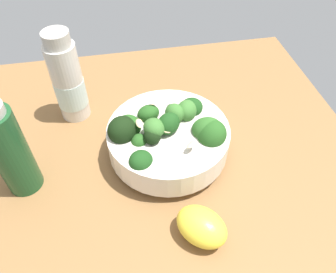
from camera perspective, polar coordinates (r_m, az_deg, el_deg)
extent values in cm
cube|color=brown|center=(54.12, 0.22, -4.76)|extent=(63.41, 63.41, 3.32)
cylinder|color=silver|center=(52.83, 0.00, -2.43)|extent=(10.25, 10.25, 1.42)
cylinder|color=silver|center=(50.71, 0.00, -0.35)|extent=(18.64, 18.64, 4.25)
cylinder|color=beige|center=(49.45, 0.00, 1.00)|extent=(15.60, 15.60, 0.80)
cylinder|color=#589D47|center=(48.64, -4.97, -1.72)|extent=(1.18, 1.27, 1.03)
ellipsoid|color=#23511C|center=(47.78, -5.06, -0.80)|extent=(2.83, 3.29, 2.81)
cylinder|color=#4A8F3C|center=(49.85, 6.62, -0.09)|extent=(1.67, 1.72, 1.09)
ellipsoid|color=#2D6023|center=(48.61, 6.79, 1.29)|extent=(6.56, 6.84, 4.94)
cylinder|color=#4A8F3C|center=(51.86, -3.38, 2.94)|extent=(1.47, 1.42, 1.37)
ellipsoid|color=#23511C|center=(50.94, -3.45, 4.03)|extent=(4.22, 4.45, 4.44)
cylinder|color=#2F662B|center=(51.99, 3.20, 3.37)|extent=(1.74, 1.67, 1.07)
ellipsoid|color=#386B2B|center=(51.01, 3.27, 4.54)|extent=(5.17, 4.41, 4.13)
cylinder|color=#4A8F3C|center=(51.14, 1.12, 2.73)|extent=(1.60, 1.70, 1.93)
ellipsoid|color=#386B2B|center=(50.01, 1.15, 4.07)|extent=(4.80, 4.70, 4.20)
cylinder|color=#3C7A32|center=(46.69, -4.59, -5.57)|extent=(1.90, 1.62, 1.78)
ellipsoid|color=#194216|center=(45.36, -4.72, -4.27)|extent=(4.93, 5.46, 4.27)
cylinder|color=#3C7A32|center=(50.49, -6.75, 0.09)|extent=(2.00, 2.10, 2.21)
ellipsoid|color=#23511C|center=(49.07, -6.94, 1.67)|extent=(5.74, 5.11, 4.51)
cylinder|color=#589D47|center=(53.25, 3.94, 3.64)|extent=(1.70, 1.58, 1.75)
ellipsoid|color=#194216|center=(52.08, 4.04, 5.03)|extent=(3.84, 4.24, 3.98)
cylinder|color=#4A8F3C|center=(49.63, 7.36, -1.13)|extent=(1.50, 1.78, 1.78)
ellipsoid|color=#23511C|center=(48.19, 7.58, 0.43)|extent=(6.58, 7.08, 6.49)
cylinder|color=#2F662B|center=(49.96, -7.67, -0.49)|extent=(1.93, 1.85, 2.02)
ellipsoid|color=black|center=(48.52, -7.90, 1.10)|extent=(6.53, 7.59, 6.62)
cylinder|color=#589D47|center=(49.32, 0.62, 0.99)|extent=(1.52, 1.45, 1.47)
ellipsoid|color=#194216|center=(48.17, 0.63, 2.32)|extent=(5.07, 5.16, 3.75)
cylinder|color=#3C7A32|center=(47.91, -2.69, -1.07)|extent=(1.50, 1.60, 1.34)
ellipsoid|color=black|center=(46.87, -2.75, 0.08)|extent=(3.76, 3.50, 2.95)
cylinder|color=#3C7A32|center=(48.47, -2.38, 0.27)|extent=(1.48, 1.80, 1.80)
ellipsoid|color=#386B2B|center=(47.28, -2.44, 1.65)|extent=(4.27, 3.93, 4.34)
ellipsoid|color=#DBBC84|center=(45.43, 4.11, -1.35)|extent=(1.93, 2.06, 0.57)
ellipsoid|color=#DBBC84|center=(50.51, -2.79, 5.99)|extent=(1.85, 2.07, 0.64)
ellipsoid|color=#DBBC84|center=(50.87, 1.34, 7.25)|extent=(2.02, 1.47, 0.81)
ellipsoid|color=#DBBC84|center=(47.25, -4.99, 2.30)|extent=(1.96, 1.34, 0.57)
ellipsoid|color=#DBBC84|center=(47.02, -0.54, 1.28)|extent=(1.78, 2.07, 1.03)
ellipsoid|color=yellow|center=(43.84, 5.85, -15.29)|extent=(8.64, 8.53, 4.42)
cylinder|color=#194723|center=(49.03, -25.70, -2.58)|extent=(4.94, 4.94, 14.13)
cylinder|color=beige|center=(57.87, -16.94, 8.98)|extent=(5.04, 5.04, 13.98)
cylinder|color=#B7B2A8|center=(53.53, -18.86, 15.77)|extent=(4.18, 4.18, 2.23)
cylinder|color=silver|center=(59.08, -16.51, 7.44)|extent=(5.15, 5.15, 4.91)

